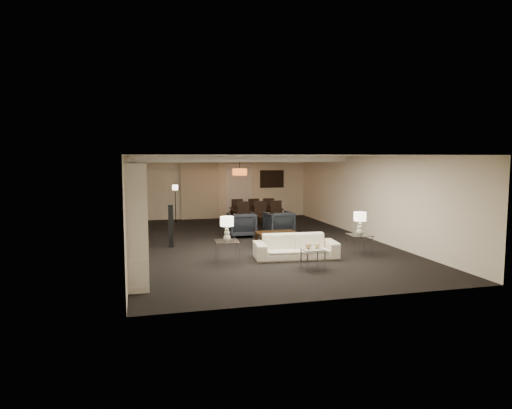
{
  "coord_description": "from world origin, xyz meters",
  "views": [
    {
      "loc": [
        -3.28,
        -12.6,
        2.47
      ],
      "look_at": [
        0.0,
        0.0,
        1.1
      ],
      "focal_mm": 32.0,
      "sensor_mm": 36.0,
      "label": 1
    }
  ],
  "objects_px": {
    "chair_fr": "(267,210)",
    "floor_speaker": "(171,226)",
    "chair_fl": "(236,211)",
    "vase_blue": "(137,227)",
    "chair_nl": "(244,216)",
    "floor_lamp": "(175,205)",
    "television": "(139,217)",
    "chair_nm": "(261,215)",
    "side_table_left": "(227,252)",
    "dining_table": "(256,217)",
    "side_table_right": "(359,245)",
    "armchair_right": "(279,223)",
    "marble_table": "(313,259)",
    "sofa": "(296,247)",
    "table_lamp_left": "(227,229)",
    "vase_amber": "(136,199)",
    "armchair_left": "(242,225)",
    "table_lamp_right": "(360,223)",
    "coffee_table": "(276,239)",
    "chair_nr": "(278,215)",
    "chair_fm": "(252,211)",
    "pendant_light": "(240,172)"
  },
  "relations": [
    {
      "from": "coffee_table",
      "to": "vase_amber",
      "type": "bearing_deg",
      "value": -144.32
    },
    {
      "from": "side_table_left",
      "to": "table_lamp_left",
      "type": "height_order",
      "value": "table_lamp_left"
    },
    {
      "from": "dining_table",
      "to": "chair_nm",
      "type": "xyz_separation_m",
      "value": [
        0.0,
        -0.65,
        0.15
      ]
    },
    {
      "from": "armchair_right",
      "to": "table_lamp_right",
      "type": "bearing_deg",
      "value": 102.97
    },
    {
      "from": "armchair_right",
      "to": "marble_table",
      "type": "bearing_deg",
      "value": 76.77
    },
    {
      "from": "television",
      "to": "chair_nm",
      "type": "bearing_deg",
      "value": -45.8
    },
    {
      "from": "sofa",
      "to": "vase_amber",
      "type": "distance_m",
      "value": 4.09
    },
    {
      "from": "marble_table",
      "to": "chair_nl",
      "type": "bearing_deg",
      "value": 92.08
    },
    {
      "from": "armchair_right",
      "to": "table_lamp_right",
      "type": "xyz_separation_m",
      "value": [
        1.1,
        -3.3,
        0.43
      ]
    },
    {
      "from": "chair_fl",
      "to": "vase_blue",
      "type": "bearing_deg",
      "value": 63.9
    },
    {
      "from": "armchair_right",
      "to": "chair_nm",
      "type": "relative_size",
      "value": 0.87
    },
    {
      "from": "floor_speaker",
      "to": "dining_table",
      "type": "bearing_deg",
      "value": 56.16
    },
    {
      "from": "armchair_right",
      "to": "vase_blue",
      "type": "bearing_deg",
      "value": 42.18
    },
    {
      "from": "table_lamp_left",
      "to": "chair_nl",
      "type": "distance_m",
      "value": 4.89
    },
    {
      "from": "table_lamp_left",
      "to": "floor_speaker",
      "type": "relative_size",
      "value": 0.49
    },
    {
      "from": "chair_fm",
      "to": "chair_fr",
      "type": "height_order",
      "value": "same"
    },
    {
      "from": "side_table_left",
      "to": "dining_table",
      "type": "height_order",
      "value": "dining_table"
    },
    {
      "from": "armchair_right",
      "to": "television",
      "type": "bearing_deg",
      "value": 25.92
    },
    {
      "from": "sofa",
      "to": "chair_fl",
      "type": "bearing_deg",
      "value": 97.66
    },
    {
      "from": "sofa",
      "to": "side_table_right",
      "type": "distance_m",
      "value": 1.7
    },
    {
      "from": "vase_amber",
      "to": "chair_fr",
      "type": "distance_m",
      "value": 8.53
    },
    {
      "from": "chair_nm",
      "to": "chair_nr",
      "type": "distance_m",
      "value": 0.6
    },
    {
      "from": "side_table_right",
      "to": "dining_table",
      "type": "xyz_separation_m",
      "value": [
        -1.31,
        5.3,
        0.06
      ]
    },
    {
      "from": "television",
      "to": "floor_lamp",
      "type": "bearing_deg",
      "value": -12.9
    },
    {
      "from": "floor_speaker",
      "to": "chair_fl",
      "type": "bearing_deg",
      "value": 67.33
    },
    {
      "from": "pendant_light",
      "to": "armchair_right",
      "type": "relative_size",
      "value": 0.63
    },
    {
      "from": "floor_lamp",
      "to": "armchair_left",
      "type": "bearing_deg",
      "value": -60.61
    },
    {
      "from": "dining_table",
      "to": "floor_lamp",
      "type": "distance_m",
      "value": 3.01
    },
    {
      "from": "side_table_right",
      "to": "table_lamp_right",
      "type": "relative_size",
      "value": 0.97
    },
    {
      "from": "marble_table",
      "to": "vase_blue",
      "type": "relative_size",
      "value": 2.88
    },
    {
      "from": "marble_table",
      "to": "dining_table",
      "type": "xyz_separation_m",
      "value": [
        0.39,
        6.4,
        0.09
      ]
    },
    {
      "from": "side_table_right",
      "to": "table_lamp_right",
      "type": "bearing_deg",
      "value": 0.0
    },
    {
      "from": "sofa",
      "to": "armchair_left",
      "type": "height_order",
      "value": "armchair_left"
    },
    {
      "from": "side_table_right",
      "to": "marble_table",
      "type": "xyz_separation_m",
      "value": [
        -1.7,
        -1.1,
        -0.03
      ]
    },
    {
      "from": "sofa",
      "to": "floor_lamp",
      "type": "xyz_separation_m",
      "value": [
        -2.37,
        6.44,
        0.43
      ]
    },
    {
      "from": "vase_blue",
      "to": "floor_lamp",
      "type": "height_order",
      "value": "floor_lamp"
    },
    {
      "from": "vase_amber",
      "to": "dining_table",
      "type": "xyz_separation_m",
      "value": [
        4.11,
        6.37,
        -1.33
      ]
    },
    {
      "from": "chair_nr",
      "to": "vase_amber",
      "type": "bearing_deg",
      "value": -133.57
    },
    {
      "from": "chair_nl",
      "to": "floor_lamp",
      "type": "xyz_separation_m",
      "value": [
        -2.16,
        1.79,
        0.26
      ]
    },
    {
      "from": "coffee_table",
      "to": "chair_fm",
      "type": "relative_size",
      "value": 1.17
    },
    {
      "from": "vase_amber",
      "to": "chair_nr",
      "type": "relative_size",
      "value": 0.18
    },
    {
      "from": "side_table_left",
      "to": "vase_blue",
      "type": "xyz_separation_m",
      "value": [
        -2.01,
        -1.43,
        0.88
      ]
    },
    {
      "from": "chair_fm",
      "to": "chair_nl",
      "type": "bearing_deg",
      "value": 57.52
    },
    {
      "from": "marble_table",
      "to": "chair_nl",
      "type": "distance_m",
      "value": 5.76
    },
    {
      "from": "table_lamp_right",
      "to": "chair_nl",
      "type": "bearing_deg",
      "value": 112.32
    },
    {
      "from": "vase_blue",
      "to": "chair_nl",
      "type": "bearing_deg",
      "value": 60.05
    },
    {
      "from": "coffee_table",
      "to": "marble_table",
      "type": "distance_m",
      "value": 2.7
    },
    {
      "from": "chair_nl",
      "to": "chair_fm",
      "type": "xyz_separation_m",
      "value": [
        0.6,
        1.3,
        0.0
      ]
    },
    {
      "from": "chair_fr",
      "to": "floor_speaker",
      "type": "bearing_deg",
      "value": 48.26
    },
    {
      "from": "armchair_left",
      "to": "marble_table",
      "type": "xyz_separation_m",
      "value": [
        0.6,
        -4.4,
        -0.14
      ]
    }
  ]
}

